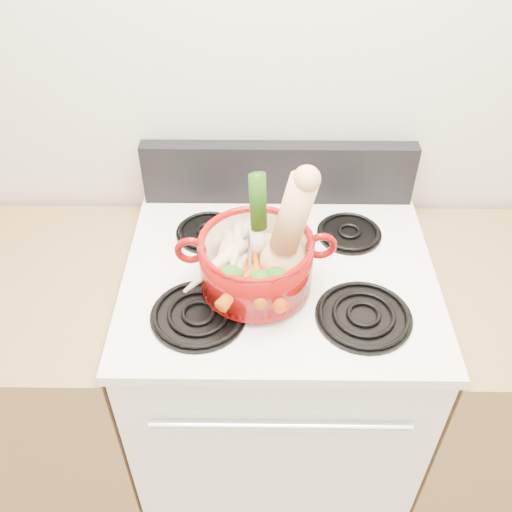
{
  "coord_description": "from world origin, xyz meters",
  "views": [
    {
      "loc": [
        -0.05,
        0.36,
        1.93
      ],
      "look_at": [
        -0.06,
        1.32,
        1.07
      ],
      "focal_mm": 40.0,
      "sensor_mm": 36.0,
      "label": 1
    }
  ],
  "objects_px": {
    "dutch_oven": "(256,262)",
    "leek": "(258,221)",
    "squash": "(287,230)",
    "stove_body": "(275,385)"
  },
  "relations": [
    {
      "from": "dutch_oven",
      "to": "squash",
      "type": "distance_m",
      "value": 0.12
    },
    {
      "from": "stove_body",
      "to": "squash",
      "type": "xyz_separation_m",
      "value": [
        0.01,
        -0.07,
        0.67
      ]
    },
    {
      "from": "squash",
      "to": "leek",
      "type": "bearing_deg",
      "value": 122.99
    },
    {
      "from": "stove_body",
      "to": "squash",
      "type": "bearing_deg",
      "value": -80.93
    },
    {
      "from": "dutch_oven",
      "to": "squash",
      "type": "relative_size",
      "value": 0.96
    },
    {
      "from": "leek",
      "to": "squash",
      "type": "bearing_deg",
      "value": -52.5
    },
    {
      "from": "stove_body",
      "to": "leek",
      "type": "distance_m",
      "value": 0.67
    },
    {
      "from": "dutch_oven",
      "to": "squash",
      "type": "bearing_deg",
      "value": -6.1
    },
    {
      "from": "dutch_oven",
      "to": "leek",
      "type": "xyz_separation_m",
      "value": [
        0.0,
        0.04,
        0.09
      ]
    },
    {
      "from": "stove_body",
      "to": "squash",
      "type": "relative_size",
      "value": 3.31
    }
  ]
}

